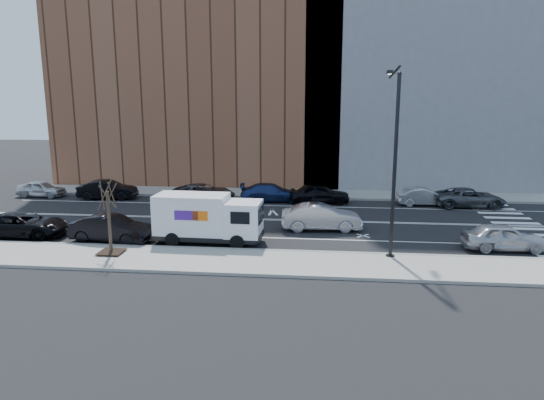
% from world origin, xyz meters
% --- Properties ---
extents(ground, '(120.00, 120.00, 0.00)m').
position_xyz_m(ground, '(0.00, 0.00, 0.00)').
color(ground, black).
rests_on(ground, ground).
extents(sidewalk_near, '(44.00, 3.60, 0.15)m').
position_xyz_m(sidewalk_near, '(0.00, -8.80, 0.07)').
color(sidewalk_near, gray).
rests_on(sidewalk_near, ground).
extents(sidewalk_far, '(44.00, 3.60, 0.15)m').
position_xyz_m(sidewalk_far, '(0.00, 8.80, 0.07)').
color(sidewalk_far, gray).
rests_on(sidewalk_far, ground).
extents(curb_near, '(44.00, 0.25, 0.17)m').
position_xyz_m(curb_near, '(0.00, -7.00, 0.08)').
color(curb_near, gray).
rests_on(curb_near, ground).
extents(curb_far, '(44.00, 0.25, 0.17)m').
position_xyz_m(curb_far, '(0.00, 7.00, 0.08)').
color(curb_far, gray).
rests_on(curb_far, ground).
extents(crosswalk, '(3.00, 14.00, 0.01)m').
position_xyz_m(crosswalk, '(16.00, 0.00, 0.00)').
color(crosswalk, white).
rests_on(crosswalk, ground).
extents(road_markings, '(40.00, 8.60, 0.01)m').
position_xyz_m(road_markings, '(0.00, 0.00, 0.00)').
color(road_markings, white).
rests_on(road_markings, ground).
extents(bldg_brick, '(26.00, 10.00, 22.00)m').
position_xyz_m(bldg_brick, '(-8.00, 15.60, 11.00)').
color(bldg_brick, brown).
rests_on(bldg_brick, ground).
extents(bldg_concrete, '(20.00, 10.00, 26.00)m').
position_xyz_m(bldg_concrete, '(12.00, 15.60, 13.00)').
color(bldg_concrete, slate).
rests_on(bldg_concrete, ground).
extents(streetlight, '(0.44, 4.02, 9.34)m').
position_xyz_m(streetlight, '(7.00, -6.91, 5.08)').
color(streetlight, black).
rests_on(streetlight, ground).
extents(street_tree, '(1.20, 1.20, 3.75)m').
position_xyz_m(street_tree, '(-7.00, -8.40, 1.45)').
color(street_tree, black).
rests_on(street_tree, ground).
extents(fedex_van, '(5.99, 2.26, 2.71)m').
position_xyz_m(fedex_van, '(-2.67, -5.60, 1.42)').
color(fedex_van, black).
rests_on(fedex_van, ground).
extents(far_parked_a, '(3.95, 1.72, 1.33)m').
position_xyz_m(far_parked_a, '(-19.20, 5.76, 0.66)').
color(far_parked_a, '#B8B9BE').
rests_on(far_parked_a, ground).
extents(far_parked_b, '(4.70, 2.06, 1.50)m').
position_xyz_m(far_parked_b, '(-13.41, 5.46, 0.75)').
color(far_parked_b, black).
rests_on(far_parked_b, ground).
extents(far_parked_c, '(5.13, 2.81, 1.36)m').
position_xyz_m(far_parked_c, '(-5.60, 5.39, 0.68)').
color(far_parked_c, '#56595F').
rests_on(far_parked_c, ground).
extents(far_parked_d, '(5.01, 2.49, 1.40)m').
position_xyz_m(far_parked_d, '(-0.34, 5.84, 0.70)').
color(far_parked_d, navy).
rests_on(far_parked_d, ground).
extents(far_parked_e, '(4.67, 2.27, 1.53)m').
position_xyz_m(far_parked_e, '(3.41, 5.51, 0.77)').
color(far_parked_e, black).
rests_on(far_parked_e, ground).
extents(far_parked_f, '(4.13, 1.71, 1.33)m').
position_xyz_m(far_parked_f, '(11.20, 5.61, 0.66)').
color(far_parked_f, '#A7A7AC').
rests_on(far_parked_f, ground).
extents(far_parked_g, '(5.16, 2.57, 1.41)m').
position_xyz_m(far_parked_g, '(14.40, 5.33, 0.70)').
color(far_parked_g, '#464A4D').
rests_on(far_parked_g, ground).
extents(driving_sedan, '(4.94, 2.06, 1.59)m').
position_xyz_m(driving_sedan, '(3.56, -2.23, 0.79)').
color(driving_sedan, '#B2B1B6').
rests_on(driving_sedan, ground).
extents(near_parked_rear_a, '(4.76, 2.11, 1.52)m').
position_xyz_m(near_parked_rear_a, '(-8.04, -5.95, 0.76)').
color(near_parked_rear_a, black).
rests_on(near_parked_rear_a, ground).
extents(near_parked_rear_b, '(5.28, 2.74, 1.42)m').
position_xyz_m(near_parked_rear_b, '(-13.57, -5.52, 0.71)').
color(near_parked_rear_b, black).
rests_on(near_parked_rear_b, ground).
extents(near_parked_front, '(4.28, 1.89, 1.43)m').
position_xyz_m(near_parked_front, '(13.08, -5.32, 0.72)').
color(near_parked_front, silver).
rests_on(near_parked_front, ground).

